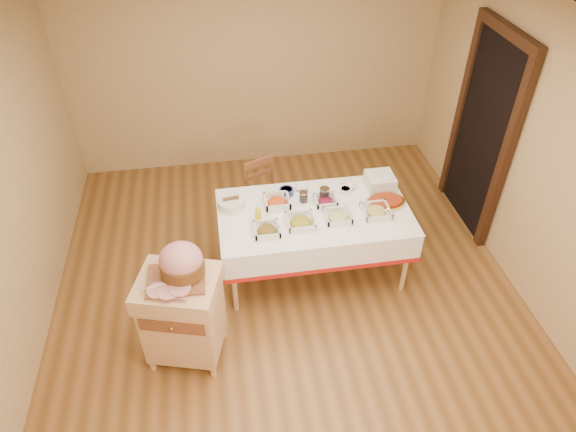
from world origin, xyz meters
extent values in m
plane|color=brown|center=(0.00, 0.00, 0.00)|extent=(5.00, 5.00, 0.00)
plane|color=white|center=(0.00, 0.00, 2.60)|extent=(5.00, 5.00, 0.00)
plane|color=tan|center=(0.00, 2.50, 1.30)|extent=(4.50, 0.00, 4.50)
plane|color=tan|center=(-2.25, 0.00, 1.30)|extent=(0.00, 5.00, 5.00)
plane|color=tan|center=(2.25, 0.00, 1.30)|extent=(0.00, 5.00, 5.00)
cube|color=black|center=(2.21, 0.90, 1.05)|extent=(0.06, 0.90, 2.10)
cube|color=#311B0F|center=(2.19, 0.40, 1.05)|extent=(0.08, 0.10, 2.10)
cube|color=#311B0F|center=(2.19, 1.40, 1.05)|extent=(0.08, 0.10, 2.10)
cube|color=#311B0F|center=(2.19, 0.90, 2.15)|extent=(0.08, 1.10, 0.10)
cube|color=tan|center=(0.30, 0.30, 0.73)|extent=(1.80, 1.00, 0.04)
cylinder|color=tan|center=(-0.52, -0.12, 0.35)|extent=(0.05, 0.05, 0.71)
cylinder|color=tan|center=(-0.52, 0.72, 0.35)|extent=(0.05, 0.05, 0.71)
cylinder|color=tan|center=(1.12, -0.12, 0.35)|extent=(0.05, 0.05, 0.71)
cylinder|color=tan|center=(1.12, 0.72, 0.35)|extent=(0.05, 0.05, 0.71)
cube|color=white|center=(0.30, 0.30, 0.76)|extent=(1.82, 1.02, 0.01)
cube|color=tan|center=(-0.97, -0.54, 0.42)|extent=(0.70, 0.63, 0.63)
cube|color=tan|center=(-0.97, -0.54, 0.81)|extent=(0.75, 0.68, 0.16)
cube|color=brown|center=(-0.97, -0.78, 0.63)|extent=(0.51, 0.16, 0.13)
sphere|color=gold|center=(-0.97, -0.79, 0.63)|extent=(0.03, 0.03, 0.03)
cylinder|color=tan|center=(-1.23, -0.75, 0.05)|extent=(0.05, 0.05, 0.11)
cylinder|color=tan|center=(-1.23, -0.33, 0.05)|extent=(0.05, 0.05, 0.11)
cylinder|color=tan|center=(-0.70, -0.75, 0.05)|extent=(0.05, 0.05, 0.11)
cylinder|color=tan|center=(-0.70, -0.33, 0.05)|extent=(0.05, 0.05, 0.11)
cube|color=brown|center=(-0.07, 0.99, 0.42)|extent=(0.50, 0.49, 0.03)
cylinder|color=brown|center=(-0.16, 0.77, 0.21)|extent=(0.03, 0.03, 0.41)
cylinder|color=brown|center=(-0.28, 1.08, 0.21)|extent=(0.03, 0.03, 0.41)
cylinder|color=brown|center=(0.15, 0.90, 0.21)|extent=(0.03, 0.03, 0.41)
cylinder|color=brown|center=(0.02, 1.20, 0.21)|extent=(0.03, 0.03, 0.41)
cylinder|color=brown|center=(-0.28, 1.08, 0.63)|extent=(0.03, 0.03, 0.44)
cylinder|color=brown|center=(0.02, 1.20, 0.63)|extent=(0.03, 0.03, 0.44)
cube|color=brown|center=(-0.13, 1.14, 0.81)|extent=(0.33, 0.16, 0.08)
cube|color=brown|center=(-0.97, -0.54, 0.91)|extent=(0.45, 0.36, 0.03)
ellipsoid|color=tan|center=(-0.91, -0.49, 1.07)|extent=(0.33, 0.30, 0.29)
cylinder|color=#583514|center=(-0.91, -0.49, 0.99)|extent=(0.34, 0.34, 0.11)
cube|color=silver|center=(-1.02, -0.71, 0.93)|extent=(0.28, 0.13, 0.00)
cylinder|color=silver|center=(-1.06, -0.59, 0.93)|extent=(0.33, 0.10, 0.01)
cube|color=silver|center=(-0.18, 0.07, 0.77)|extent=(0.23, 0.23, 0.01)
ellipsoid|color=#9C2211|center=(-0.18, 0.07, 0.79)|extent=(0.17, 0.17, 0.06)
cylinder|color=silver|center=(-0.13, 0.04, 0.79)|extent=(0.14, 0.01, 0.10)
cube|color=silver|center=(0.14, 0.13, 0.77)|extent=(0.26, 0.26, 0.01)
ellipsoid|color=orange|center=(0.14, 0.13, 0.79)|extent=(0.19, 0.19, 0.07)
cylinder|color=silver|center=(0.19, 0.10, 0.79)|extent=(0.14, 0.01, 0.10)
cube|color=silver|center=(0.49, 0.15, 0.77)|extent=(0.23, 0.23, 0.01)
ellipsoid|color=#CBCB6C|center=(0.49, 0.15, 0.79)|extent=(0.18, 0.18, 0.06)
cylinder|color=silver|center=(0.54, 0.13, 0.79)|extent=(0.13, 0.01, 0.10)
cube|color=silver|center=(0.86, 0.17, 0.77)|extent=(0.25, 0.25, 0.01)
ellipsoid|color=tan|center=(0.86, 0.17, 0.79)|extent=(0.19, 0.19, 0.07)
cylinder|color=silver|center=(0.92, 0.15, 0.79)|extent=(0.13, 0.01, 0.10)
cube|color=silver|center=(-0.03, 0.46, 0.77)|extent=(0.24, 0.24, 0.02)
ellipsoid|color=#D64810|center=(-0.03, 0.46, 0.79)|extent=(0.18, 0.18, 0.06)
cylinder|color=silver|center=(0.02, 0.43, 0.80)|extent=(0.16, 0.01, 0.12)
cube|color=silver|center=(0.43, 0.41, 0.77)|extent=(0.20, 0.20, 0.01)
ellipsoid|color=maroon|center=(0.43, 0.41, 0.79)|extent=(0.15, 0.15, 0.05)
cylinder|color=silver|center=(0.48, 0.39, 0.79)|extent=(0.13, 0.01, 0.10)
cylinder|color=silver|center=(-0.49, 0.57, 0.79)|extent=(0.13, 0.13, 0.06)
cylinder|color=black|center=(-0.49, 0.57, 0.81)|extent=(0.10, 0.10, 0.02)
cylinder|color=navy|center=(0.08, 0.62, 0.79)|extent=(0.14, 0.14, 0.06)
cylinder|color=maroon|center=(0.08, 0.62, 0.81)|extent=(0.11, 0.11, 0.02)
cylinder|color=silver|center=(0.66, 0.54, 0.79)|extent=(0.11, 0.11, 0.06)
cylinder|color=#D64810|center=(0.66, 0.54, 0.81)|extent=(0.09, 0.09, 0.02)
imported|color=silver|center=(0.25, 0.68, 0.78)|extent=(0.17, 0.17, 0.03)
imported|color=silver|center=(0.71, 0.62, 0.78)|extent=(0.19, 0.19, 0.05)
cylinder|color=silver|center=(0.23, 0.48, 0.81)|extent=(0.08, 0.08, 0.10)
cylinder|color=silver|center=(0.23, 0.48, 0.86)|extent=(0.09, 0.09, 0.01)
cylinder|color=black|center=(0.23, 0.48, 0.80)|extent=(0.07, 0.07, 0.07)
cylinder|color=silver|center=(0.43, 0.48, 0.82)|extent=(0.09, 0.09, 0.12)
cylinder|color=silver|center=(0.43, 0.48, 0.88)|extent=(0.10, 0.10, 0.01)
cylinder|color=black|center=(0.43, 0.48, 0.80)|extent=(0.08, 0.08, 0.08)
cylinder|color=yellow|center=(-0.24, 0.24, 0.83)|extent=(0.06, 0.06, 0.14)
cone|color=yellow|center=(-0.24, 0.24, 0.92)|extent=(0.04, 0.04, 0.04)
cylinder|color=white|center=(-0.47, 0.49, 0.81)|extent=(0.26, 0.26, 0.09)
cube|color=silver|center=(1.02, 0.58, 0.77)|extent=(0.27, 0.27, 0.01)
cube|color=silver|center=(1.02, 0.58, 0.78)|extent=(0.27, 0.27, 0.01)
cube|color=silver|center=(1.02, 0.58, 0.80)|extent=(0.27, 0.27, 0.01)
cube|color=silver|center=(1.02, 0.58, 0.82)|extent=(0.27, 0.27, 0.01)
cube|color=silver|center=(1.02, 0.58, 0.83)|extent=(0.27, 0.27, 0.01)
cube|color=silver|center=(1.02, 0.58, 0.85)|extent=(0.27, 0.27, 0.01)
cube|color=silver|center=(1.02, 0.58, 0.87)|extent=(0.27, 0.27, 0.01)
cube|color=silver|center=(1.02, 0.58, 0.88)|extent=(0.27, 0.27, 0.01)
cube|color=silver|center=(1.02, 0.58, 0.90)|extent=(0.27, 0.27, 0.01)
ellipsoid|color=gold|center=(1.01, 0.31, 0.78)|extent=(0.37, 0.27, 0.03)
ellipsoid|color=maroon|center=(1.01, 0.31, 0.79)|extent=(0.32, 0.22, 0.04)
camera|label=1|loc=(-0.56, -3.41, 3.78)|focal=32.00mm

